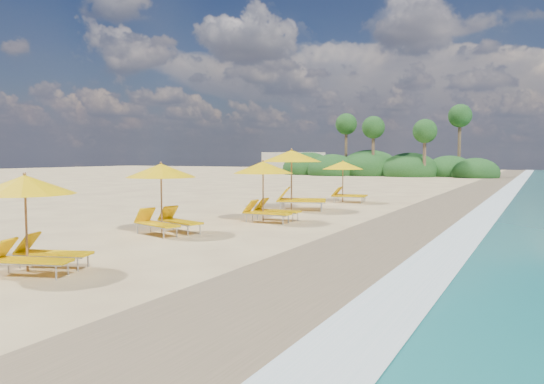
{
  "coord_description": "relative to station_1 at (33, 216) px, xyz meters",
  "views": [
    {
      "loc": [
        7.55,
        -14.35,
        2.33
      ],
      "look_at": [
        0.0,
        0.0,
        1.2
      ],
      "focal_mm": 34.25,
      "sensor_mm": 36.0,
      "label": 1
    }
  ],
  "objects": [
    {
      "name": "treeline",
      "position": [
        -8.46,
        52.97,
        -0.13
      ],
      "size": [
        25.8,
        8.8,
        9.74
      ],
      "color": "#163D14",
      "rests_on": "ground"
    },
    {
      "name": "station_1",
      "position": [
        0.0,
        0.0,
        0.0
      ],
      "size": [
        2.56,
        2.51,
        2.01
      ],
      "rotation": [
        0.0,
        0.0,
        0.33
      ],
      "color": "olive",
      "rests_on": "ground"
    },
    {
      "name": "ground",
      "position": [
        1.48,
        7.46,
        -1.13
      ],
      "size": [
        160.0,
        160.0,
        0.0
      ],
      "primitive_type": "plane",
      "color": "#DABF80",
      "rests_on": "ground"
    },
    {
      "name": "beach_building",
      "position": [
        -20.52,
        55.46,
        0.27
      ],
      "size": [
        7.0,
        5.0,
        2.8
      ],
      "primitive_type": "cube",
      "color": "beige",
      "rests_on": "ground"
    },
    {
      "name": "surf_foam",
      "position": [
        8.18,
        7.46,
        -1.1
      ],
      "size": [
        4.0,
        160.0,
        0.01
      ],
      "color": "white",
      "rests_on": "ground"
    },
    {
      "name": "station_2",
      "position": [
        -1.05,
        5.33,
        0.08
      ],
      "size": [
        2.72,
        2.65,
        2.16
      ],
      "rotation": [
        0.0,
        0.0,
        -0.3
      ],
      "color": "olive",
      "rests_on": "ground"
    },
    {
      "name": "station_3",
      "position": [
        0.33,
        9.29,
        0.1
      ],
      "size": [
        2.41,
        2.23,
        2.19
      ],
      "rotation": [
        0.0,
        0.0,
        0.04
      ],
      "color": "olive",
      "rests_on": "ground"
    },
    {
      "name": "station_4",
      "position": [
        -0.47,
        13.42,
        0.36
      ],
      "size": [
        3.44,
        3.38,
        2.66
      ],
      "rotation": [
        0.0,
        0.0,
        0.37
      ],
      "color": "olive",
      "rests_on": "ground"
    },
    {
      "name": "station_5",
      "position": [
        0.19,
        17.93,
        0.06
      ],
      "size": [
        2.54,
        2.42,
        2.12
      ],
      "rotation": [
        0.0,
        0.0,
        0.18
      ],
      "color": "olive",
      "rests_on": "ground"
    },
    {
      "name": "wet_sand",
      "position": [
        5.48,
        7.46,
        -1.12
      ],
      "size": [
        4.0,
        160.0,
        0.01
      ],
      "primitive_type": "cube",
      "color": "#8D7454",
      "rests_on": "ground"
    }
  ]
}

